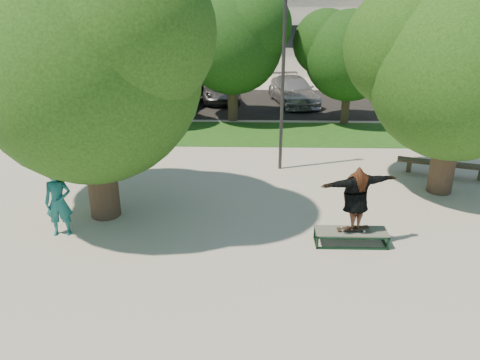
{
  "coord_description": "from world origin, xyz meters",
  "views": [
    {
      "loc": [
        -0.02,
        -11.02,
        5.92
      ],
      "look_at": [
        -0.34,
        0.6,
        1.28
      ],
      "focal_mm": 35.0,
      "sensor_mm": 36.0,
      "label": 1
    }
  ],
  "objects_px": {
    "car_grey": "(219,90)",
    "grind_box": "(351,237)",
    "tree_right": "(456,61)",
    "bystander": "(58,202)",
    "car_silver_a": "(132,89)",
    "tree_left": "(86,57)",
    "car_dark": "(180,93)",
    "car_silver_b": "(293,91)",
    "lamppost": "(283,82)",
    "bench": "(445,165)"
  },
  "relations": [
    {
      "from": "bystander",
      "to": "car_silver_b",
      "type": "distance_m",
      "value": 17.68
    },
    {
      "from": "tree_right",
      "to": "bystander",
      "type": "xyz_separation_m",
      "value": [
        -10.93,
        -3.25,
        -3.17
      ]
    },
    {
      "from": "bench",
      "to": "car_grey",
      "type": "height_order",
      "value": "car_grey"
    },
    {
      "from": "car_silver_a",
      "to": "car_grey",
      "type": "height_order",
      "value": "car_silver_a"
    },
    {
      "from": "lamppost",
      "to": "tree_right",
      "type": "bearing_deg",
      "value": -21.28
    },
    {
      "from": "tree_left",
      "to": "bystander",
      "type": "bearing_deg",
      "value": -119.8
    },
    {
      "from": "bystander",
      "to": "car_silver_a",
      "type": "distance_m",
      "value": 16.8
    },
    {
      "from": "car_dark",
      "to": "tree_right",
      "type": "bearing_deg",
      "value": -44.27
    },
    {
      "from": "lamppost",
      "to": "car_grey",
      "type": "height_order",
      "value": "lamppost"
    },
    {
      "from": "tree_right",
      "to": "bystander",
      "type": "bearing_deg",
      "value": -163.46
    },
    {
      "from": "lamppost",
      "to": "car_grey",
      "type": "distance_m",
      "value": 12.15
    },
    {
      "from": "tree_right",
      "to": "lamppost",
      "type": "height_order",
      "value": "tree_right"
    },
    {
      "from": "car_silver_a",
      "to": "grind_box",
      "type": "bearing_deg",
      "value": -62.24
    },
    {
      "from": "grind_box",
      "to": "car_silver_b",
      "type": "xyz_separation_m",
      "value": [
        -0.18,
        16.43,
        0.56
      ]
    },
    {
      "from": "grind_box",
      "to": "car_silver_b",
      "type": "bearing_deg",
      "value": 90.62
    },
    {
      "from": "car_dark",
      "to": "bystander",
      "type": "bearing_deg",
      "value": -88.15
    },
    {
      "from": "tree_right",
      "to": "car_silver_a",
      "type": "bearing_deg",
      "value": 134.3
    },
    {
      "from": "lamppost",
      "to": "bench",
      "type": "xyz_separation_m",
      "value": [
        5.69,
        -0.59,
        -2.74
      ]
    },
    {
      "from": "car_silver_b",
      "to": "lamppost",
      "type": "bearing_deg",
      "value": -107.93
    },
    {
      "from": "car_grey",
      "to": "car_silver_b",
      "type": "relative_size",
      "value": 0.89
    },
    {
      "from": "tree_right",
      "to": "bench",
      "type": "distance_m",
      "value": 3.99
    },
    {
      "from": "car_grey",
      "to": "grind_box",
      "type": "bearing_deg",
      "value": -85.02
    },
    {
      "from": "tree_left",
      "to": "car_dark",
      "type": "height_order",
      "value": "tree_left"
    },
    {
      "from": "car_dark",
      "to": "car_grey",
      "type": "xyz_separation_m",
      "value": [
        2.06,
        1.63,
        -0.12
      ]
    },
    {
      "from": "bench",
      "to": "car_dark",
      "type": "xyz_separation_m",
      "value": [
        -10.75,
        10.45,
        0.35
      ]
    },
    {
      "from": "lamppost",
      "to": "grind_box",
      "type": "distance_m",
      "value": 6.42
    },
    {
      "from": "car_grey",
      "to": "car_silver_a",
      "type": "bearing_deg",
      "value": 170.16
    },
    {
      "from": "bystander",
      "to": "car_dark",
      "type": "height_order",
      "value": "bystander"
    },
    {
      "from": "tree_left",
      "to": "grind_box",
      "type": "distance_m",
      "value": 8.16
    },
    {
      "from": "car_dark",
      "to": "car_grey",
      "type": "bearing_deg",
      "value": 43.78
    },
    {
      "from": "tree_left",
      "to": "car_silver_a",
      "type": "bearing_deg",
      "value": 100.6
    },
    {
      "from": "tree_left",
      "to": "grind_box",
      "type": "relative_size",
      "value": 3.95
    },
    {
      "from": "car_silver_a",
      "to": "lamppost",
      "type": "bearing_deg",
      "value": -56.47
    },
    {
      "from": "tree_left",
      "to": "bystander",
      "type": "relative_size",
      "value": 3.84
    },
    {
      "from": "bystander",
      "to": "bench",
      "type": "relative_size",
      "value": 0.59
    },
    {
      "from": "car_silver_b",
      "to": "grind_box",
      "type": "bearing_deg",
      "value": -100.41
    },
    {
      "from": "tree_left",
      "to": "car_silver_b",
      "type": "height_order",
      "value": "tree_left"
    },
    {
      "from": "car_silver_a",
      "to": "bench",
      "type": "bearing_deg",
      "value": -42.96
    },
    {
      "from": "bystander",
      "to": "lamppost",
      "type": "bearing_deg",
      "value": 32.29
    },
    {
      "from": "tree_right",
      "to": "car_silver_a",
      "type": "height_order",
      "value": "tree_right"
    },
    {
      "from": "lamppost",
      "to": "grind_box",
      "type": "height_order",
      "value": "lamppost"
    },
    {
      "from": "bench",
      "to": "car_silver_a",
      "type": "relative_size",
      "value": 0.78
    },
    {
      "from": "bystander",
      "to": "car_dark",
      "type": "bearing_deg",
      "value": 78.03
    },
    {
      "from": "lamppost",
      "to": "car_dark",
      "type": "distance_m",
      "value": 11.35
    },
    {
      "from": "lamppost",
      "to": "grind_box",
      "type": "xyz_separation_m",
      "value": [
        1.5,
        -5.5,
        -2.96
      ]
    },
    {
      "from": "car_grey",
      "to": "car_silver_b",
      "type": "bearing_deg",
      "value": -17.4
    },
    {
      "from": "tree_left",
      "to": "car_silver_a",
      "type": "xyz_separation_m",
      "value": [
        -2.88,
        15.41,
        -3.74
      ]
    },
    {
      "from": "tree_right",
      "to": "bystander",
      "type": "relative_size",
      "value": 3.52
    },
    {
      "from": "grind_box",
      "to": "car_grey",
      "type": "height_order",
      "value": "car_grey"
    },
    {
      "from": "bystander",
      "to": "car_silver_a",
      "type": "height_order",
      "value": "bystander"
    }
  ]
}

